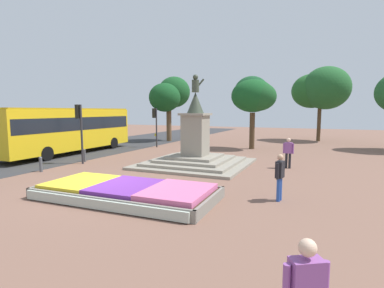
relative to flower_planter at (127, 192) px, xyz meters
name	(u,v)px	position (x,y,z in m)	size (l,w,h in m)	color
ground_plane	(104,190)	(-1.49, 0.58, -0.23)	(92.29, 92.29, 0.00)	brown
flower_planter	(127,192)	(0.00, 0.00, 0.00)	(6.49, 3.11, 0.52)	#38281C
statue_monument	(195,150)	(-0.33, 7.01, 0.61)	(5.82, 5.82, 5.08)	gray
traffic_light_mid_block	(80,122)	(-6.63, 4.75, 2.18)	(0.41, 0.29, 3.44)	#2D2D33
traffic_light_far_corner	(155,120)	(-6.67, 13.33, 2.04)	(0.42, 0.31, 3.28)	#2D2D33
city_bus	(68,128)	(-10.50, 7.60, 1.64)	(2.74, 11.03, 3.26)	gold
pedestrian_with_handbag	(280,174)	(4.97, 1.86, 0.70)	(0.29, 0.56, 1.62)	#264CA5
pedestrian_near_planter	(288,151)	(4.62, 8.09, 0.71)	(0.57, 0.27, 1.64)	black
kerb_bollard_mid_b	(41,164)	(-6.76, 2.10, 0.18)	(0.17, 0.17, 0.78)	#4C5156
kerb_bollard_north	(85,155)	(-6.88, 5.28, 0.18)	(0.13, 0.13, 0.78)	#4C5156
park_tree_far_left	(254,95)	(1.13, 15.42, 4.06)	(3.56, 3.32, 5.85)	#4C3823
park_tree_behind_statue	(170,95)	(-7.96, 18.46, 4.42)	(3.50, 4.56, 6.53)	brown
park_tree_street_side	(321,89)	(5.93, 24.56, 4.98)	(5.65, 4.80, 7.43)	#4C3823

